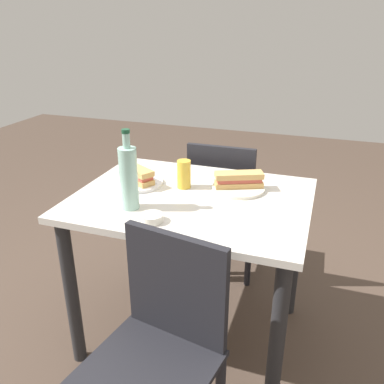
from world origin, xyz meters
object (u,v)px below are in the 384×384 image
at_px(dining_table, 192,223).
at_px(knife_near, 146,177).
at_px(plate_far, 238,188).
at_px(olive_bowl, 152,218).
at_px(water_bottle, 129,177).
at_px(chair_far, 224,201).
at_px(plate_near, 137,183).
at_px(baguette_sandwich_near, 137,174).
at_px(baguette_sandwich_far, 239,180).
at_px(knife_far, 234,181).
at_px(beer_glass, 184,174).
at_px(chair_near, 161,343).

bearing_deg(dining_table, knife_near, 159.20).
xyz_separation_m(plate_far, olive_bowl, (-0.25, -0.42, 0.01)).
height_order(plate_far, olive_bowl, olive_bowl).
xyz_separation_m(dining_table, water_bottle, (-0.20, -0.19, 0.27)).
bearing_deg(olive_bowl, chair_far, 85.33).
bearing_deg(water_bottle, plate_near, 109.69).
relative_size(baguette_sandwich_near, knife_near, 1.36).
distance_m(baguette_sandwich_far, knife_far, 0.06).
xyz_separation_m(plate_far, baguette_sandwich_far, (0.00, 0.00, 0.04)).
relative_size(knife_near, olive_bowl, 1.64).
distance_m(knife_near, plate_far, 0.45).
bearing_deg(beer_glass, plate_near, -171.01).
relative_size(knife_near, baguette_sandwich_far, 0.65).
distance_m(baguette_sandwich_near, water_bottle, 0.27).
bearing_deg(olive_bowl, dining_table, 75.91).
bearing_deg(knife_near, chair_near, -62.38).
relative_size(chair_far, beer_glass, 6.57).
bearing_deg(water_bottle, dining_table, 43.59).
xyz_separation_m(plate_far, knife_far, (-0.03, 0.05, 0.01)).
bearing_deg(plate_far, water_bottle, -138.77).
bearing_deg(water_bottle, plate_far, 41.23).
bearing_deg(chair_near, olive_bowl, 117.25).
height_order(plate_far, beer_glass, beer_glass).
bearing_deg(baguette_sandwich_near, dining_table, -9.55).
distance_m(knife_near, knife_far, 0.42).
bearing_deg(knife_near, plate_far, 4.71).
relative_size(dining_table, chair_near, 1.19).
bearing_deg(beer_glass, chair_near, -76.70).
relative_size(baguette_sandwich_near, plate_far, 0.83).
height_order(baguette_sandwich_near, baguette_sandwich_far, same).
relative_size(plate_near, olive_bowl, 2.70).
height_order(beer_glass, olive_bowl, beer_glass).
height_order(dining_table, water_bottle, water_bottle).
height_order(chair_far, plate_far, chair_far).
bearing_deg(plate_near, chair_far, 61.68).
bearing_deg(dining_table, chair_near, -81.17).
height_order(baguette_sandwich_near, plate_far, baguette_sandwich_near).
bearing_deg(knife_far, plate_near, -162.42).
relative_size(dining_table, olive_bowl, 11.39).
height_order(plate_near, baguette_sandwich_far, baguette_sandwich_far).
bearing_deg(dining_table, olive_bowl, -104.09).
bearing_deg(knife_near, chair_far, 60.73).
bearing_deg(knife_far, olive_bowl, -114.78).
bearing_deg(knife_far, chair_far, 109.59).
bearing_deg(baguette_sandwich_near, water_bottle, -70.31).
bearing_deg(beer_glass, water_bottle, -116.03).
bearing_deg(knife_near, baguette_sandwich_near, -109.03).
xyz_separation_m(chair_near, plate_near, (-0.38, 0.64, 0.29)).
relative_size(dining_table, plate_near, 4.22).
relative_size(baguette_sandwich_far, beer_glass, 1.74).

